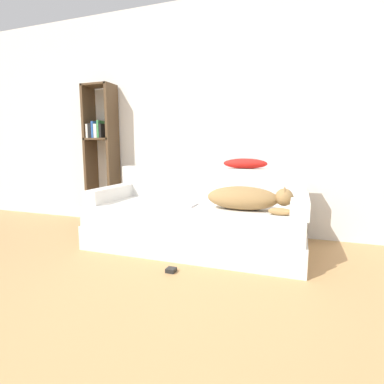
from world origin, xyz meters
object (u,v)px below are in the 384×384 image
dog (246,198)px  throw_pillow (245,164)px  bookshelf (101,147)px  couch (195,227)px  power_adapter (171,270)px  laptop (181,204)px

dog → throw_pillow: bearing=102.1°
dog → bookshelf: bookshelf is taller
couch → power_adapter: (0.02, -0.65, -0.20)m
bookshelf → power_adapter: size_ratio=23.84×
throw_pillow → bookshelf: 1.93m
couch → dog: bearing=-5.0°
laptop → bookshelf: (-1.36, 0.58, 0.57)m
dog → throw_pillow: throw_pillow is taller
couch → bookshelf: bookshelf is taller
couch → laptop: 0.27m
dog → laptop: size_ratio=2.58×
laptop → throw_pillow: size_ratio=0.65×
dog → throw_pillow: size_ratio=1.69×
power_adapter → throw_pillow: bearing=69.0°
power_adapter → couch: bearing=91.5°
couch → laptop: bearing=-167.1°
throw_pillow → bookshelf: bookshelf is taller
couch → laptop: size_ratio=6.96×
couch → laptop: (-0.14, -0.03, 0.23)m
couch → bookshelf: size_ratio=1.17×
couch → dog: 0.61m
bookshelf → dog: bearing=-16.4°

